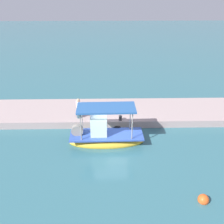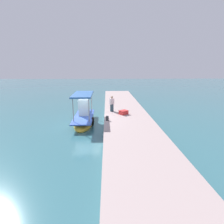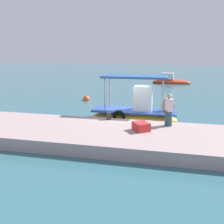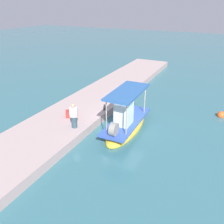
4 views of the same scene
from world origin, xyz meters
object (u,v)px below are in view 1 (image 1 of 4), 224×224
fisherman_near_bollard (79,109)px  mooring_bollard (120,118)px  marker_buoy (203,200)px  cargo_crate (95,109)px  main_fishing_boat (105,136)px

fisherman_near_bollard → mooring_bollard: 3.27m
marker_buoy → fisherman_near_bollard: bearing=-49.2°
mooring_bollard → cargo_crate: (1.97, -1.60, -0.00)m
mooring_bollard → marker_buoy: 8.66m
main_fishing_boat → mooring_bollard: 2.47m
mooring_bollard → cargo_crate: mooring_bollard is taller
fisherman_near_bollard → cargo_crate: fisherman_near_bollard is taller
fisherman_near_bollard → mooring_bollard: (-3.19, 0.49, -0.53)m
main_fishing_boat → cargo_crate: size_ratio=6.89×
mooring_bollard → marker_buoy: size_ratio=0.68×
main_fishing_boat → cargo_crate: (0.80, -3.76, 0.25)m
cargo_crate → marker_buoy: cargo_crate is taller
fisherman_near_bollard → main_fishing_boat: bearing=127.3°
mooring_bollard → marker_buoy: (-3.89, 7.71, -0.65)m
marker_buoy → cargo_crate: bearing=-57.8°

